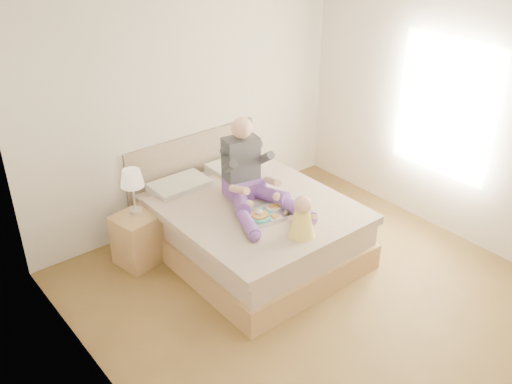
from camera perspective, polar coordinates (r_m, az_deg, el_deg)
room at (r=4.82m, az=7.62°, el=3.98°), size 4.02×4.22×2.71m
bed at (r=6.04m, az=-0.96°, el=-3.14°), size 1.70×2.18×1.00m
nightstand at (r=5.99m, az=-11.62°, el=-4.57°), size 0.52×0.48×0.55m
lamp at (r=5.73m, az=-12.29°, el=1.13°), size 0.24×0.24×0.48m
adult at (r=5.75m, az=-0.65°, el=1.41°), size 0.75×1.11×0.88m
tray at (r=5.60m, az=1.09°, el=-2.05°), size 0.48×0.40×0.13m
baby at (r=5.24m, az=4.60°, el=-2.76°), size 0.33×0.36×0.41m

